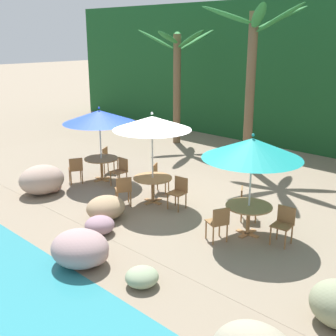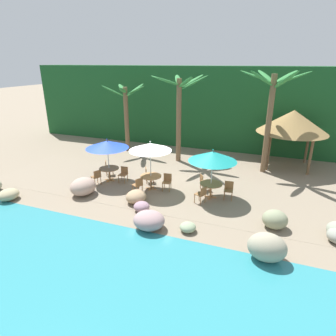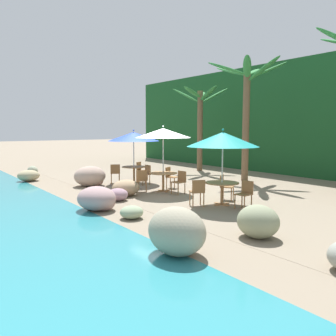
# 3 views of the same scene
# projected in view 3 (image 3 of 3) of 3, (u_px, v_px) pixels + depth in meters

# --- Properties ---
(ground_plane) EXTENTS (120.00, 120.00, 0.00)m
(ground_plane) POSITION_uv_depth(u_px,v_px,m) (170.00, 191.00, 14.13)
(ground_plane) COLOR gray
(terrace_deck) EXTENTS (18.00, 5.20, 0.01)m
(terrace_deck) POSITION_uv_depth(u_px,v_px,m) (170.00, 191.00, 14.13)
(terrace_deck) COLOR gray
(terrace_deck) RESTS_ON ground
(foliage_backdrop) EXTENTS (28.00, 2.40, 6.00)m
(foliage_backdrop) POSITION_uv_depth(u_px,v_px,m) (305.00, 118.00, 19.05)
(foliage_backdrop) COLOR #194C23
(foliage_backdrop) RESTS_ON ground
(rock_seawall) EXTENTS (16.69, 3.27, 0.96)m
(rock_seawall) POSITION_uv_depth(u_px,v_px,m) (125.00, 196.00, 11.16)
(rock_seawall) COLOR gray
(rock_seawall) RESTS_ON ground
(umbrella_blue) EXTENTS (2.32, 2.32, 2.42)m
(umbrella_blue) POSITION_uv_depth(u_px,v_px,m) (134.00, 137.00, 16.08)
(umbrella_blue) COLOR silver
(umbrella_blue) RESTS_ON ground
(dining_table_blue) EXTENTS (1.10, 1.10, 0.74)m
(dining_table_blue) POSITION_uv_depth(u_px,v_px,m) (134.00, 169.00, 16.25)
(dining_table_blue) COLOR #A37547
(dining_table_blue) RESTS_ON ground
(chair_blue_seaward) EXTENTS (0.42, 0.43, 0.87)m
(chair_blue_seaward) POSITION_uv_depth(u_px,v_px,m) (146.00, 173.00, 15.63)
(chair_blue_seaward) COLOR olive
(chair_blue_seaward) RESTS_ON ground
(chair_blue_inland) EXTENTS (0.58, 0.58, 0.87)m
(chair_blue_inland) POSITION_uv_depth(u_px,v_px,m) (141.00, 169.00, 17.07)
(chair_blue_inland) COLOR olive
(chair_blue_inland) RESTS_ON ground
(chair_blue_left) EXTENTS (0.57, 0.57, 0.87)m
(chair_blue_left) POSITION_uv_depth(u_px,v_px,m) (115.00, 172.00, 16.03)
(chair_blue_left) COLOR olive
(chair_blue_left) RESTS_ON ground
(umbrella_white) EXTENTS (2.16, 2.16, 2.60)m
(umbrella_white) POSITION_uv_depth(u_px,v_px,m) (163.00, 133.00, 13.81)
(umbrella_white) COLOR silver
(umbrella_white) RESTS_ON ground
(dining_table_white) EXTENTS (1.10, 1.10, 0.74)m
(dining_table_white) POSITION_uv_depth(u_px,v_px,m) (163.00, 176.00, 14.00)
(dining_table_white) COLOR #A37547
(dining_table_white) RESTS_ON ground
(chair_white_seaward) EXTENTS (0.47, 0.47, 0.87)m
(chair_white_seaward) POSITION_uv_depth(u_px,v_px,m) (180.00, 181.00, 13.45)
(chair_white_seaward) COLOR olive
(chair_white_seaward) RESTS_ON ground
(chair_white_inland) EXTENTS (0.58, 0.57, 0.87)m
(chair_white_inland) POSITION_uv_depth(u_px,v_px,m) (170.00, 176.00, 14.81)
(chair_white_inland) COLOR olive
(chair_white_inland) RESTS_ON ground
(chair_white_left) EXTENTS (0.58, 0.58, 0.87)m
(chair_white_left) POSITION_uv_depth(u_px,v_px,m) (142.00, 179.00, 13.85)
(chair_white_left) COLOR olive
(chair_white_left) RESTS_ON ground
(umbrella_teal) EXTENTS (2.31, 2.31, 2.48)m
(umbrella_teal) POSITION_uv_depth(u_px,v_px,m) (223.00, 139.00, 11.37)
(umbrella_teal) COLOR silver
(umbrella_teal) RESTS_ON ground
(dining_table_teal) EXTENTS (1.10, 1.10, 0.74)m
(dining_table_teal) POSITION_uv_depth(u_px,v_px,m) (222.00, 186.00, 11.54)
(dining_table_teal) COLOR #A37547
(dining_table_teal) RESTS_ON ground
(chair_teal_seaward) EXTENTS (0.46, 0.47, 0.87)m
(chair_teal_seaward) POSITION_uv_depth(u_px,v_px,m) (245.00, 192.00, 10.98)
(chair_teal_seaward) COLOR olive
(chair_teal_seaward) RESTS_ON ground
(chair_teal_inland) EXTENTS (0.59, 0.58, 0.87)m
(chair_teal_inland) POSITION_uv_depth(u_px,v_px,m) (225.00, 185.00, 12.37)
(chair_teal_inland) COLOR olive
(chair_teal_inland) RESTS_ON ground
(chair_teal_left) EXTENTS (0.56, 0.56, 0.87)m
(chair_teal_left) POSITION_uv_depth(u_px,v_px,m) (198.00, 191.00, 11.28)
(chair_teal_left) COLOR olive
(chair_teal_left) RESTS_ON ground
(palm_tree_nearest) EXTENTS (3.02, 3.20, 4.82)m
(palm_tree_nearest) POSITION_uv_depth(u_px,v_px,m) (200.00, 115.00, 20.58)
(palm_tree_nearest) COLOR brown
(palm_tree_nearest) RESTS_ON ground
(palm_tree_second) EXTENTS (3.69, 3.52, 5.58)m
(palm_tree_second) POSITION_uv_depth(u_px,v_px,m) (247.00, 99.00, 16.54)
(palm_tree_second) COLOR brown
(palm_tree_second) RESTS_ON ground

